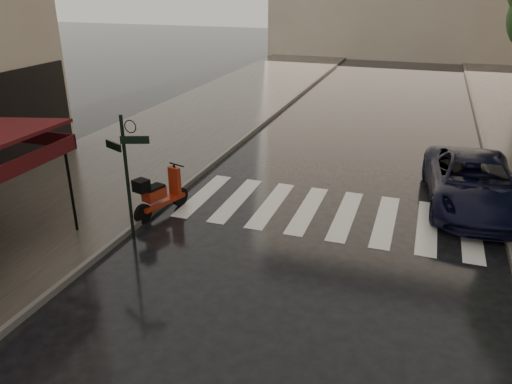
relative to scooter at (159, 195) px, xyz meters
The scene contains 8 objects.
ground 4.62m from the scooter, 74.45° to the right, with size 120.00×120.00×0.00m, color black.
sidewalk_near 8.28m from the scooter, 113.32° to the left, with size 6.00×60.00×0.12m, color #38332D.
curb_near 7.61m from the scooter, 91.68° to the left, with size 0.12×60.00×0.16m, color #595651.
curb_far 11.54m from the scooter, 41.17° to the left, with size 0.12×60.00×0.16m, color #595651.
crosswalk 4.53m from the scooter, 20.71° to the left, with size 7.85×3.20×0.01m.
signpost 1.89m from the scooter, 88.59° to the right, with size 1.17×0.29×3.10m.
scooter is the anchor object (origin of this frame).
parked_car 8.58m from the scooter, 22.88° to the left, with size 2.35×5.09×1.41m, color black.
Camera 1 is at (5.16, -6.25, 5.84)m, focal length 35.00 mm.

